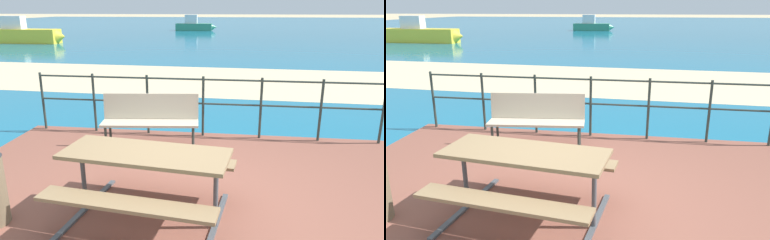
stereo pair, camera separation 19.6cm
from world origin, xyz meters
The scene contains 9 objects.
ground_plane centered at (0.00, 0.00, 0.00)m, with size 240.00×240.00×0.00m, color tan.
patio_paving centered at (0.00, 0.00, 0.03)m, with size 6.40×5.20×0.06m, color brown.
sea_water centered at (0.00, 40.00, 0.01)m, with size 90.00×90.00×0.01m, color #196B8E.
beach_strip centered at (0.00, 7.91, 0.01)m, with size 54.00×4.95×0.01m, color beige.
picnic_table centered at (-0.31, -0.26, 0.64)m, with size 1.86×1.53×0.76m.
park_bench centered at (-0.75, 1.73, 0.59)m, with size 1.54×0.59×0.87m.
railing_fence centered at (0.00, 2.46, 0.71)m, with size 5.94×0.04×1.06m.
boat_near centered at (-4.11, 33.29, 0.53)m, with size 4.05×1.33×1.52m.
boat_mid centered at (-13.44, 18.80, 0.56)m, with size 5.57×1.19×1.70m.
Camera 1 is at (0.63, -3.64, 2.23)m, focal length 34.33 mm.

